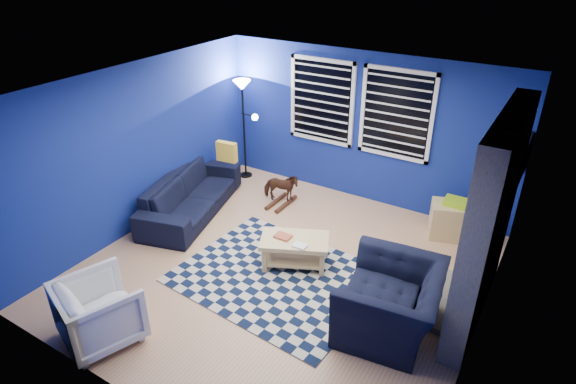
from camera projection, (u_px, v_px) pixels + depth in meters
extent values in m
plane|color=tan|center=(282.00, 270.00, 6.54)|extent=(5.00, 5.00, 0.00)
plane|color=white|center=(281.00, 90.00, 5.37)|extent=(5.00, 5.00, 0.00)
plane|color=navy|center=(363.00, 129.00, 7.84)|extent=(5.00, 0.00, 5.00)
plane|color=navy|center=(138.00, 148.00, 7.11)|extent=(0.00, 5.00, 5.00)
plane|color=navy|center=(493.00, 249.00, 4.81)|extent=(0.00, 5.00, 5.00)
cube|color=gray|center=(490.00, 223.00, 5.24)|extent=(0.26, 2.00, 2.50)
cube|color=black|center=(462.00, 285.00, 5.73)|extent=(0.04, 0.70, 0.60)
cube|color=gray|center=(447.00, 301.00, 5.93)|extent=(0.50, 1.20, 0.08)
cube|color=black|center=(322.00, 101.00, 8.01)|extent=(1.05, 0.02, 1.30)
cube|color=white|center=(323.00, 60.00, 7.68)|extent=(1.17, 0.05, 0.06)
cube|color=white|center=(321.00, 139.00, 8.32)|extent=(1.17, 0.05, 0.06)
cube|color=black|center=(397.00, 114.00, 7.41)|extent=(1.05, 0.02, 1.30)
cube|color=white|center=(401.00, 70.00, 7.08)|extent=(1.17, 0.05, 0.06)
cube|color=white|center=(392.00, 155.00, 7.72)|extent=(1.17, 0.05, 0.06)
cube|color=black|center=(522.00, 164.00, 6.27)|extent=(0.06, 1.00, 0.58)
cube|color=black|center=(519.00, 163.00, 6.28)|extent=(0.01, 0.92, 0.50)
cube|color=black|center=(277.00, 276.00, 6.42)|extent=(2.65, 2.19, 0.02)
imported|color=black|center=(191.00, 194.00, 7.79)|extent=(2.37, 1.42, 0.65)
imported|color=black|center=(390.00, 302.00, 5.39)|extent=(1.35, 1.21, 0.79)
imported|color=gray|center=(100.00, 311.00, 5.28)|extent=(1.03, 1.05, 0.75)
imported|color=#4C2F18|center=(281.00, 188.00, 8.01)|extent=(0.49, 0.65, 0.50)
cube|color=tan|center=(295.00, 241.00, 6.46)|extent=(1.05, 0.86, 0.06)
cube|color=tan|center=(294.00, 258.00, 6.59)|extent=(0.94, 0.75, 0.03)
cube|color=#9F432D|center=(283.00, 236.00, 6.47)|extent=(0.27, 0.24, 0.03)
cube|color=silver|center=(300.00, 246.00, 6.28)|extent=(0.22, 0.19, 0.03)
cube|color=tan|center=(263.00, 253.00, 6.58)|extent=(0.08, 0.08, 0.36)
cube|color=tan|center=(312.00, 270.00, 6.23)|extent=(0.08, 0.08, 0.36)
cube|color=tan|center=(279.00, 239.00, 6.89)|extent=(0.08, 0.08, 0.36)
cube|color=tan|center=(326.00, 255.00, 6.54)|extent=(0.08, 0.08, 0.36)
cube|color=tan|center=(453.00, 221.00, 7.17)|extent=(0.75, 0.62, 0.54)
cube|color=black|center=(453.00, 221.00, 7.17)|extent=(0.66, 0.55, 0.43)
cube|color=#99CA17|center=(456.00, 202.00, 7.02)|extent=(0.41, 0.36, 0.09)
cylinder|color=black|center=(246.00, 175.00, 9.14)|extent=(0.23, 0.23, 0.03)
cylinder|color=black|center=(244.00, 133.00, 8.75)|extent=(0.03, 0.03, 1.71)
cone|color=white|center=(242.00, 85.00, 8.33)|extent=(0.31, 0.31, 0.17)
sphere|color=white|center=(255.00, 117.00, 8.41)|extent=(0.12, 0.12, 0.12)
cube|color=gold|center=(227.00, 152.00, 8.09)|extent=(0.37, 0.15, 0.34)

